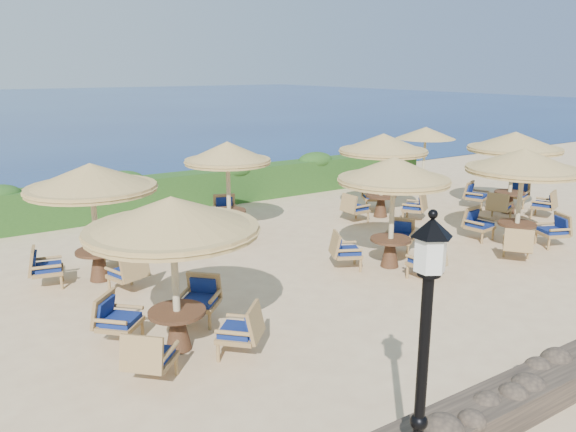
{
  "coord_description": "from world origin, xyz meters",
  "views": [
    {
      "loc": [
        -8.55,
        -10.18,
        4.61
      ],
      "look_at": [
        -1.73,
        0.32,
        1.3
      ],
      "focal_mm": 35.0,
      "sensor_mm": 36.0,
      "label": 1
    }
  ],
  "objects_px": {
    "extra_parasol": "(426,133)",
    "lamp_post": "(421,390)",
    "cafe_set_0": "(173,246)",
    "cafe_set_5": "(383,158)",
    "cafe_set_3": "(93,197)",
    "cafe_set_4": "(228,168)",
    "cafe_set_2": "(522,177)",
    "cafe_set_1": "(393,190)",
    "cafe_set_6": "(513,157)"
  },
  "relations": [
    {
      "from": "lamp_post",
      "to": "cafe_set_2",
      "type": "height_order",
      "value": "lamp_post"
    },
    {
      "from": "extra_parasol",
      "to": "cafe_set_3",
      "type": "height_order",
      "value": "cafe_set_3"
    },
    {
      "from": "cafe_set_2",
      "to": "cafe_set_6",
      "type": "xyz_separation_m",
      "value": [
        3.12,
        2.49,
        -0.07
      ]
    },
    {
      "from": "cafe_set_6",
      "to": "cafe_set_0",
      "type": "bearing_deg",
      "value": -167.53
    },
    {
      "from": "extra_parasol",
      "to": "cafe_set_3",
      "type": "bearing_deg",
      "value": -166.71
    },
    {
      "from": "extra_parasol",
      "to": "cafe_set_4",
      "type": "relative_size",
      "value": 0.84
    },
    {
      "from": "cafe_set_3",
      "to": "extra_parasol",
      "type": "bearing_deg",
      "value": 13.29
    },
    {
      "from": "extra_parasol",
      "to": "cafe_set_5",
      "type": "xyz_separation_m",
      "value": [
        -4.42,
        -2.43,
        -0.27
      ]
    },
    {
      "from": "cafe_set_0",
      "to": "cafe_set_5",
      "type": "bearing_deg",
      "value": 28.19
    },
    {
      "from": "cafe_set_1",
      "to": "cafe_set_6",
      "type": "distance_m",
      "value": 7.03
    },
    {
      "from": "cafe_set_3",
      "to": "cafe_set_0",
      "type": "bearing_deg",
      "value": -86.38
    },
    {
      "from": "cafe_set_6",
      "to": "cafe_set_5",
      "type": "bearing_deg",
      "value": 153.54
    },
    {
      "from": "cafe_set_4",
      "to": "lamp_post",
      "type": "bearing_deg",
      "value": -107.23
    },
    {
      "from": "cafe_set_6",
      "to": "cafe_set_3",
      "type": "bearing_deg",
      "value": 174.8
    },
    {
      "from": "cafe_set_0",
      "to": "cafe_set_6",
      "type": "bearing_deg",
      "value": 12.47
    },
    {
      "from": "cafe_set_0",
      "to": "extra_parasol",
      "type": "bearing_deg",
      "value": 28.41
    },
    {
      "from": "cafe_set_5",
      "to": "cafe_set_3",
      "type": "bearing_deg",
      "value": -175.3
    },
    {
      "from": "lamp_post",
      "to": "cafe_set_6",
      "type": "bearing_deg",
      "value": 32.44
    },
    {
      "from": "cafe_set_5",
      "to": "extra_parasol",
      "type": "bearing_deg",
      "value": 28.86
    },
    {
      "from": "lamp_post",
      "to": "cafe_set_3",
      "type": "relative_size",
      "value": 1.16
    },
    {
      "from": "cafe_set_1",
      "to": "cafe_set_4",
      "type": "bearing_deg",
      "value": 113.49
    },
    {
      "from": "cafe_set_4",
      "to": "cafe_set_2",
      "type": "bearing_deg",
      "value": -43.11
    },
    {
      "from": "cafe_set_3",
      "to": "cafe_set_5",
      "type": "relative_size",
      "value": 1.02
    },
    {
      "from": "cafe_set_0",
      "to": "cafe_set_2",
      "type": "height_order",
      "value": "same"
    },
    {
      "from": "cafe_set_3",
      "to": "cafe_set_6",
      "type": "relative_size",
      "value": 0.97
    },
    {
      "from": "cafe_set_0",
      "to": "cafe_set_4",
      "type": "relative_size",
      "value": 0.99
    },
    {
      "from": "cafe_set_1",
      "to": "cafe_set_3",
      "type": "bearing_deg",
      "value": 154.65
    },
    {
      "from": "cafe_set_0",
      "to": "cafe_set_2",
      "type": "relative_size",
      "value": 0.99
    },
    {
      "from": "cafe_set_3",
      "to": "cafe_set_2",
      "type": "bearing_deg",
      "value": -20.53
    },
    {
      "from": "cafe_set_0",
      "to": "cafe_set_3",
      "type": "distance_m",
      "value": 3.98
    },
    {
      "from": "extra_parasol",
      "to": "cafe_set_6",
      "type": "relative_size",
      "value": 0.82
    },
    {
      "from": "cafe_set_1",
      "to": "cafe_set_5",
      "type": "distance_m",
      "value": 4.68
    },
    {
      "from": "cafe_set_5",
      "to": "cafe_set_6",
      "type": "bearing_deg",
      "value": -26.46
    },
    {
      "from": "cafe_set_1",
      "to": "cafe_set_4",
      "type": "distance_m",
      "value": 4.93
    },
    {
      "from": "cafe_set_2",
      "to": "cafe_set_5",
      "type": "height_order",
      "value": "same"
    },
    {
      "from": "cafe_set_2",
      "to": "cafe_set_5",
      "type": "relative_size",
      "value": 1.03
    },
    {
      "from": "cafe_set_4",
      "to": "cafe_set_6",
      "type": "bearing_deg",
      "value": -17.78
    },
    {
      "from": "lamp_post",
      "to": "cafe_set_1",
      "type": "relative_size",
      "value": 1.2
    },
    {
      "from": "cafe_set_4",
      "to": "cafe_set_6",
      "type": "xyz_separation_m",
      "value": [
        8.79,
        -2.82,
        -0.07
      ]
    },
    {
      "from": "extra_parasol",
      "to": "cafe_set_1",
      "type": "bearing_deg",
      "value": -140.67
    },
    {
      "from": "lamp_post",
      "to": "extra_parasol",
      "type": "xyz_separation_m",
      "value": [
        12.6,
        12.0,
        0.62
      ]
    },
    {
      "from": "cafe_set_1",
      "to": "cafe_set_3",
      "type": "distance_m",
      "value": 6.72
    },
    {
      "from": "cafe_set_2",
      "to": "extra_parasol",
      "type": "bearing_deg",
      "value": 61.67
    },
    {
      "from": "cafe_set_2",
      "to": "cafe_set_5",
      "type": "distance_m",
      "value": 4.46
    },
    {
      "from": "cafe_set_2",
      "to": "cafe_set_4",
      "type": "relative_size",
      "value": 1.0
    },
    {
      "from": "extra_parasol",
      "to": "lamp_post",
      "type": "bearing_deg",
      "value": -136.4
    },
    {
      "from": "cafe_set_0",
      "to": "cafe_set_5",
      "type": "height_order",
      "value": "same"
    },
    {
      "from": "extra_parasol",
      "to": "cafe_set_1",
      "type": "height_order",
      "value": "cafe_set_1"
    },
    {
      "from": "lamp_post",
      "to": "cafe_set_2",
      "type": "bearing_deg",
      "value": 30.07
    },
    {
      "from": "lamp_post",
      "to": "cafe_set_6",
      "type": "xyz_separation_m",
      "value": [
        12.03,
        7.65,
        0.31
      ]
    }
  ]
}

